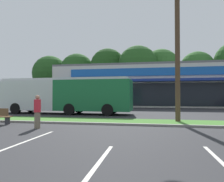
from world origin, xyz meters
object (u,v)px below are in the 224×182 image
Objects in this scene: utility_pole at (175,26)px; pedestrian_mid at (37,112)px; city_bus at (65,95)px; car_2 at (74,103)px.

utility_pole is 6.53× the size of pedestrian_mid.
city_bus is 6.17m from car_2.
pedestrian_mid reaches higher than car_2.
pedestrian_mid is at bearing -155.38° from utility_pole.
utility_pole is at bearing 48.39° from pedestrian_mid.
pedestrian_mid is (3.37, -14.13, 0.09)m from car_2.
city_bus reaches higher than car_2.
city_bus is 8.48m from pedestrian_mid.
utility_pole is at bearing 153.65° from city_bus.
utility_pole is 0.91× the size of city_bus.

